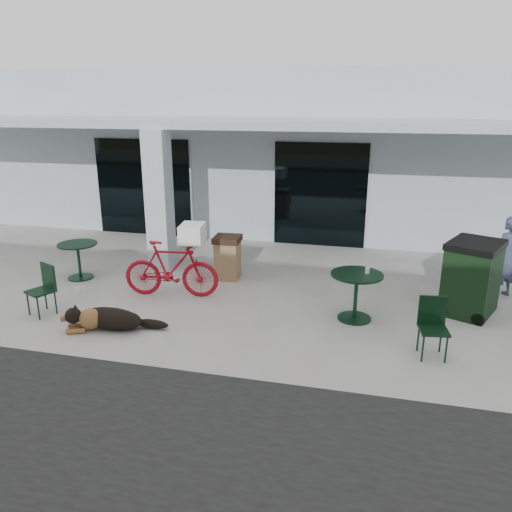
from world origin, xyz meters
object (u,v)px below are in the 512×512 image
(cafe_table_near, at_px, (79,261))
(cafe_table_far, at_px, (356,297))
(cafe_chair_near, at_px, (40,291))
(dog, at_px, (110,317))
(person, at_px, (505,257))
(trash_receptacle, at_px, (228,257))
(cafe_chair_far_a, at_px, (434,329))
(wheeled_bin, at_px, (472,278))
(bicycle, at_px, (171,269))

(cafe_table_near, relative_size, cafe_table_far, 0.92)
(cafe_chair_near, bearing_deg, dog, 14.18)
(dog, height_order, cafe_table_near, cafe_table_near)
(person, bearing_deg, trash_receptacle, -35.44)
(cafe_chair_far_a, height_order, trash_receptacle, trash_receptacle)
(cafe_table_far, relative_size, wheeled_bin, 0.68)
(cafe_table_near, relative_size, cafe_chair_near, 0.91)
(cafe_table_near, xyz_separation_m, person, (8.68, 1.05, 0.42))
(cafe_table_near, xyz_separation_m, wheeled_bin, (7.93, 0.05, 0.28))
(wheeled_bin, bearing_deg, dog, -135.00)
(trash_receptacle, bearing_deg, cafe_table_far, -28.41)
(cafe_chair_near, bearing_deg, bicycle, 60.14)
(person, bearing_deg, cafe_table_near, -31.51)
(bicycle, xyz_separation_m, dog, (-0.41, -1.67, -0.34))
(cafe_table_near, bearing_deg, cafe_chair_near, -77.23)
(cafe_chair_far_a, relative_size, wheeled_bin, 0.68)
(cafe_chair_near, distance_m, person, 8.77)
(cafe_table_far, height_order, wheeled_bin, wheeled_bin)
(bicycle, distance_m, trash_receptacle, 1.47)
(cafe_table_near, distance_m, person, 8.75)
(trash_receptacle, xyz_separation_m, wheeled_bin, (4.80, -0.71, 0.20))
(trash_receptacle, bearing_deg, cafe_table_near, -166.32)
(bicycle, relative_size, trash_receptacle, 1.98)
(dog, bearing_deg, trash_receptacle, 44.72)
(bicycle, distance_m, person, 6.52)
(trash_receptacle, bearing_deg, dog, -112.20)
(cafe_chair_far_a, bearing_deg, trash_receptacle, 139.04)
(dog, height_order, cafe_table_far, cafe_table_far)
(bicycle, height_order, dog, bicycle)
(cafe_chair_near, relative_size, cafe_chair_far_a, 1.00)
(cafe_chair_far_a, bearing_deg, person, 54.27)
(bicycle, xyz_separation_m, cafe_chair_near, (-1.93, -1.40, -0.10))
(dog, bearing_deg, wheeled_bin, -2.91)
(person, relative_size, trash_receptacle, 1.71)
(cafe_table_near, relative_size, trash_receptacle, 0.89)
(dog, height_order, wheeled_bin, wheeled_bin)
(cafe_table_near, xyz_separation_m, cafe_table_far, (5.93, -0.75, 0.03))
(cafe_table_far, distance_m, person, 3.31)
(cafe_table_near, xyz_separation_m, cafe_chair_far_a, (7.13, -1.86, 0.07))
(bicycle, height_order, cafe_chair_far_a, bicycle)
(cafe_table_near, distance_m, wheeled_bin, 7.93)
(cafe_chair_near, bearing_deg, cafe_table_far, 35.72)
(person, bearing_deg, wheeled_bin, 14.68)
(bicycle, bearing_deg, dog, 158.34)
(bicycle, bearing_deg, cafe_chair_near, 118.30)
(trash_receptacle, height_order, wheeled_bin, wheeled_bin)
(dog, bearing_deg, bicycle, 53.01)
(trash_receptacle, distance_m, wheeled_bin, 4.86)
(cafe_chair_near, relative_size, wheeled_bin, 0.69)
(cafe_table_near, distance_m, cafe_table_far, 5.98)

